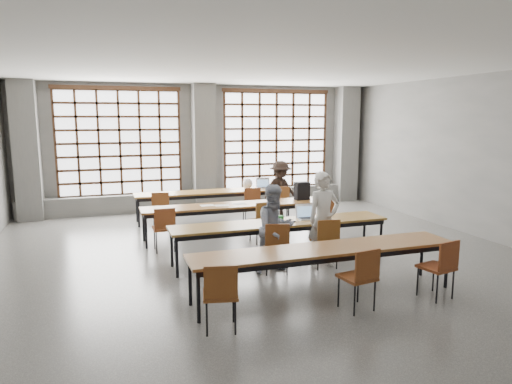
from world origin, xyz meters
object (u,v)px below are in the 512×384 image
at_px(chair_back_right, 281,199).
at_px(student_female, 275,229).
at_px(chair_mid_right, 323,213).
at_px(red_pouch, 220,291).
at_px(desk_row_c, 281,225).
at_px(chair_near_mid, 361,273).
at_px(desk_row_d, 325,252).
at_px(plastic_bag, 248,183).
at_px(student_back, 280,190).
at_px(chair_front_right, 326,238).
at_px(student_male, 324,220).
at_px(chair_near_left, 221,290).
at_px(backpack, 302,191).
at_px(chair_mid_centre, 262,218).
at_px(desk_row_a, 215,193).
at_px(green_box, 277,218).
at_px(mouse, 329,217).
at_px(chair_near_right, 441,263).
at_px(chair_front_left, 277,243).
at_px(phone, 292,222).
at_px(chair_back_mid, 252,201).
at_px(desk_row_b, 235,207).
at_px(chair_mid_left, 164,225).
at_px(laptop_front, 306,215).
at_px(laptop_back, 263,185).
at_px(chair_back_left, 161,206).

bearing_deg(chair_back_right, student_female, -113.15).
xyz_separation_m(chair_mid_right, red_pouch, (-3.18, -3.54, -0.04)).
height_order(desk_row_c, chair_near_mid, chair_near_mid).
height_order(desk_row_d, plastic_bag, plastic_bag).
relative_size(chair_back_right, student_back, 0.59).
distance_m(chair_front_right, student_male, 0.32).
distance_m(chair_near_left, backpack, 5.25).
xyz_separation_m(chair_near_left, red_pouch, (0.02, 0.08, -0.04)).
height_order(desk_row_d, chair_mid_centre, chair_mid_centre).
bearing_deg(desk_row_a, chair_back_right, -21.65).
bearing_deg(student_male, green_box, 133.36).
relative_size(desk_row_d, mouse, 40.82).
bearing_deg(chair_near_right, chair_front_left, 136.39).
distance_m(plastic_bag, red_pouch, 6.53).
height_order(chair_front_right, student_back, student_back).
height_order(chair_near_right, red_pouch, chair_near_right).
distance_m(desk_row_a, chair_mid_centre, 2.55).
bearing_deg(chair_front_left, phone, 46.47).
bearing_deg(chair_back_mid, desk_row_b, -121.97).
distance_m(desk_row_d, chair_front_left, 1.17).
bearing_deg(chair_mid_left, laptop_front, -24.58).
height_order(laptop_back, mouse, laptop_back).
bearing_deg(desk_row_c, laptop_front, 11.23).
xyz_separation_m(chair_mid_left, chair_mid_right, (3.40, -0.00, 0.00)).
height_order(desk_row_a, chair_back_right, chair_back_right).
xyz_separation_m(chair_mid_left, student_male, (2.52, -1.74, 0.30)).
relative_size(chair_back_mid, chair_near_mid, 1.00).
distance_m(desk_row_d, plastic_bag, 5.59).
bearing_deg(phone, desk_row_b, 104.26).
height_order(desk_row_a, backpack, backpack).
bearing_deg(chair_back_mid, desk_row_a, 141.46).
bearing_deg(chair_mid_centre, green_box, -96.74).
relative_size(laptop_front, red_pouch, 1.87).
relative_size(student_male, phone, 12.82).
bearing_deg(chair_mid_right, student_back, 95.73).
relative_size(chair_near_left, laptop_back, 2.20).
height_order(chair_mid_right, backpack, backpack).
relative_size(green_box, backpack, 0.62).
distance_m(chair_front_right, chair_near_mid, 1.79).
relative_size(desk_row_b, red_pouch, 20.00).
bearing_deg(chair_front_left, desk_row_b, 90.01).
distance_m(chair_back_right, green_box, 3.33).
bearing_deg(chair_front_left, green_box, 69.07).
bearing_deg(laptop_front, backpack, 68.14).
relative_size(laptop_front, mouse, 3.83).
bearing_deg(chair_back_right, chair_near_left, -118.32).
xyz_separation_m(chair_back_mid, chair_mid_centre, (-0.38, -1.89, 0.00)).
bearing_deg(student_back, chair_back_left, 171.32).
distance_m(desk_row_b, chair_back_mid, 1.49).
bearing_deg(plastic_bag, red_pouch, -110.44).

